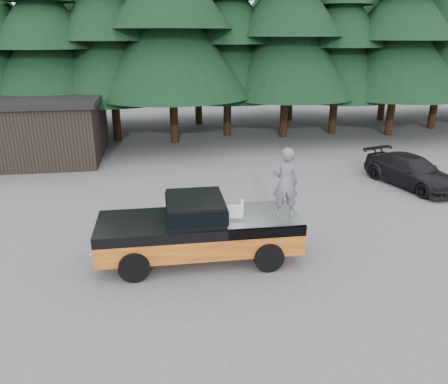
{
  "coord_description": "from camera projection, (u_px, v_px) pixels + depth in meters",
  "views": [
    {
      "loc": [
        -1.89,
        -11.95,
        6.3
      ],
      "look_at": [
        -0.1,
        0.0,
        1.9
      ],
      "focal_mm": 35.0,
      "sensor_mm": 36.0,
      "label": 1
    }
  ],
  "objects": [
    {
      "name": "truck_cab",
      "position": [
        195.0,
        208.0,
        12.42
      ],
      "size": [
        1.66,
        1.9,
        0.59
      ],
      "primitive_type": "cube",
      "color": "black",
      "rests_on": "pickup_truck"
    },
    {
      "name": "parked_car",
      "position": [
        411.0,
        171.0,
        18.99
      ],
      "size": [
        3.05,
        4.85,
        1.31
      ],
      "primitive_type": "imported",
      "rotation": [
        0.0,
        0.0,
        0.29
      ],
      "color": "black",
      "rests_on": "ground"
    },
    {
      "name": "utility_building",
      "position": [
        23.0,
        127.0,
        22.85
      ],
      "size": [
        8.4,
        6.4,
        3.3
      ],
      "color": "black",
      "rests_on": "ground"
    },
    {
      "name": "pickup_truck",
      "position": [
        199.0,
        238.0,
        12.77
      ],
      "size": [
        6.0,
        2.04,
        1.33
      ],
      "primitive_type": null,
      "color": "orange",
      "rests_on": "ground"
    },
    {
      "name": "man_on_bed",
      "position": [
        285.0,
        183.0,
        12.24
      ],
      "size": [
        0.79,
        0.56,
        2.04
      ],
      "primitive_type": "imported",
      "rotation": [
        0.0,
        0.0,
        3.05
      ],
      "color": "#57595E",
      "rests_on": "pickup_truck"
    },
    {
      "name": "treeline",
      "position": [
        191.0,
        9.0,
        26.92
      ],
      "size": [
        60.15,
        16.05,
        17.5
      ],
      "color": "black",
      "rests_on": "ground"
    },
    {
      "name": "ground",
      "position": [
        227.0,
        249.0,
        13.52
      ],
      "size": [
        120.0,
        120.0,
        0.0
      ],
      "primitive_type": "plane",
      "color": "#525154",
      "rests_on": "ground"
    },
    {
      "name": "air_compressor",
      "position": [
        232.0,
        210.0,
        12.5
      ],
      "size": [
        0.73,
        0.66,
        0.43
      ],
      "primitive_type": "cube",
      "rotation": [
        0.0,
        0.0,
        -0.25
      ],
      "color": "silver",
      "rests_on": "pickup_truck"
    }
  ]
}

